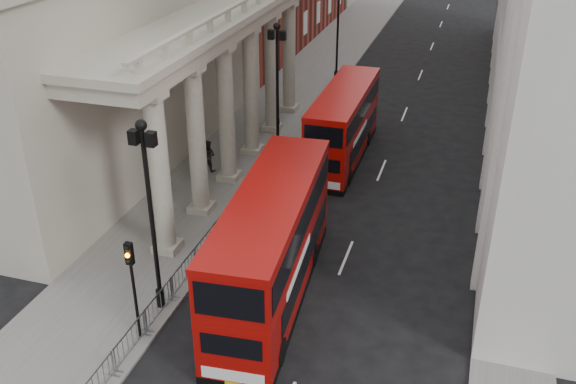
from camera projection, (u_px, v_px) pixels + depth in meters
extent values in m
plane|color=black|center=(126.00, 376.00, 23.43)|extent=(260.00, 260.00, 0.00)
cube|color=slate|center=(288.00, 101.00, 49.59)|extent=(6.00, 140.00, 0.12)
cube|color=slate|center=(511.00, 124.00, 45.32)|extent=(3.00, 140.00, 0.12)
cube|color=slate|center=(325.00, 105.00, 48.82)|extent=(0.20, 140.00, 0.14)
cube|color=#9D9884|center=(111.00, 59.00, 38.62)|extent=(9.00, 28.00, 12.00)
cylinder|color=black|center=(161.00, 298.00, 26.73)|extent=(0.36, 0.36, 0.80)
cylinder|color=black|center=(152.00, 223.00, 25.06)|extent=(0.18, 0.18, 8.00)
sphere|color=black|center=(141.00, 125.00, 23.16)|extent=(0.44, 0.44, 0.44)
cube|color=black|center=(151.00, 139.00, 23.30)|extent=(0.35, 0.35, 0.55)
cube|color=black|center=(134.00, 137.00, 23.48)|extent=(0.35, 0.35, 0.55)
cylinder|color=black|center=(278.00, 149.00, 40.29)|extent=(0.36, 0.36, 0.80)
cylinder|color=black|center=(277.00, 95.00, 38.62)|extent=(0.18, 0.18, 8.00)
sphere|color=black|center=(277.00, 26.00, 36.72)|extent=(0.44, 0.44, 0.44)
cube|color=black|center=(283.00, 35.00, 36.86)|extent=(0.35, 0.35, 0.55)
cube|color=black|center=(271.00, 35.00, 37.04)|extent=(0.35, 0.35, 0.55)
cylinder|color=black|center=(336.00, 76.00, 53.84)|extent=(0.36, 0.36, 0.80)
cylinder|color=black|center=(338.00, 33.00, 52.17)|extent=(0.18, 0.18, 8.00)
cylinder|color=black|center=(136.00, 301.00, 24.41)|extent=(0.12, 0.12, 3.40)
cube|color=black|center=(129.00, 254.00, 23.41)|extent=(0.28, 0.22, 0.90)
sphere|color=black|center=(126.00, 248.00, 23.16)|extent=(0.18, 0.18, 0.18)
sphere|color=orange|center=(127.00, 255.00, 23.30)|extent=(0.18, 0.18, 0.18)
sphere|color=black|center=(128.00, 262.00, 23.44)|extent=(0.18, 0.18, 0.18)
cube|color=gray|center=(130.00, 341.00, 24.10)|extent=(0.50, 2.30, 1.10)
cube|color=gray|center=(159.00, 304.00, 26.09)|extent=(0.50, 2.30, 1.10)
cube|color=gray|center=(184.00, 273.00, 28.08)|extent=(0.50, 2.30, 1.10)
cube|color=gray|center=(205.00, 245.00, 30.07)|extent=(0.50, 2.30, 1.10)
cube|color=gray|center=(224.00, 221.00, 32.06)|extent=(0.50, 2.30, 1.10)
cube|color=#980907|center=(272.00, 267.00, 27.05)|extent=(3.62, 11.71, 2.20)
cube|color=#980907|center=(271.00, 220.00, 25.99)|extent=(3.62, 11.71, 1.92)
cube|color=#980907|center=(271.00, 196.00, 25.48)|extent=(3.67, 11.76, 0.27)
cube|color=black|center=(272.00, 291.00, 27.65)|extent=(3.64, 11.71, 0.38)
cube|color=black|center=(272.00, 261.00, 26.92)|extent=(3.52, 9.53, 1.10)
cube|color=black|center=(271.00, 218.00, 25.94)|extent=(3.63, 11.06, 1.21)
cube|color=white|center=(233.00, 376.00, 22.43)|extent=(2.31, 0.24, 0.49)
cube|color=yellow|center=(233.00, 384.00, 22.59)|extent=(0.61, 0.09, 0.14)
cylinder|color=black|center=(215.00, 342.00, 24.26)|extent=(0.43, 1.12, 1.10)
cylinder|color=black|center=(279.00, 351.00, 23.77)|extent=(0.43, 1.12, 1.10)
cylinder|color=black|center=(260.00, 248.00, 30.05)|extent=(0.43, 1.12, 1.10)
cylinder|color=black|center=(312.00, 255.00, 29.57)|extent=(0.43, 1.12, 1.10)
cube|color=#AB0B07|center=(343.00, 138.00, 39.78)|extent=(2.45, 10.30, 1.96)
cube|color=#AB0B07|center=(344.00, 107.00, 38.83)|extent=(2.45, 10.30, 1.72)
cube|color=#AB0B07|center=(345.00, 92.00, 38.38)|extent=(2.49, 10.33, 0.25)
cube|color=black|center=(342.00, 155.00, 40.31)|extent=(2.47, 10.30, 0.34)
cube|color=black|center=(343.00, 135.00, 39.66)|extent=(2.51, 8.33, 0.98)
cube|color=black|center=(344.00, 106.00, 38.79)|extent=(2.51, 9.71, 1.08)
cube|color=white|center=(322.00, 184.00, 35.74)|extent=(2.06, 0.06, 0.44)
cube|color=yellow|center=(322.00, 189.00, 35.88)|extent=(0.54, 0.04, 0.13)
cylinder|color=black|center=(310.00, 172.00, 37.42)|extent=(0.31, 0.98, 0.98)
cylinder|color=black|center=(347.00, 177.00, 36.84)|extent=(0.31, 0.98, 0.98)
cylinder|color=black|center=(334.00, 135.00, 42.49)|extent=(0.31, 0.98, 0.98)
cylinder|color=black|center=(367.00, 139.00, 41.91)|extent=(0.31, 0.98, 0.98)
imported|color=black|center=(195.00, 166.00, 37.29)|extent=(0.59, 0.40, 1.56)
imported|color=black|center=(208.00, 156.00, 38.08)|extent=(1.06, 0.90, 1.92)
imported|color=black|center=(275.00, 119.00, 43.84)|extent=(0.79, 0.53, 1.58)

